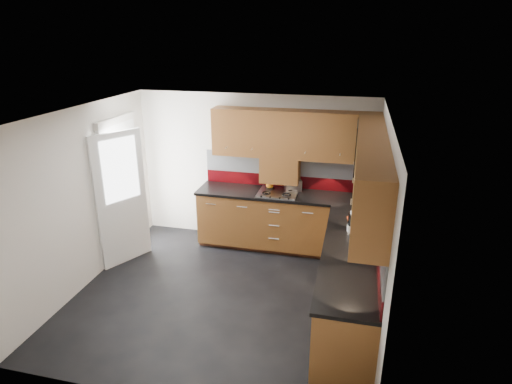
% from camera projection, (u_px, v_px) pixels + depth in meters
% --- Properties ---
extents(room, '(4.00, 3.80, 2.64)m').
position_uv_depth(room, '(219.00, 189.00, 5.15)').
color(room, black).
extents(base_cabinets, '(2.70, 3.20, 0.95)m').
position_uv_depth(base_cabinets, '(311.00, 249.00, 5.94)').
color(base_cabinets, brown).
rests_on(base_cabinets, room).
extents(countertop, '(2.72, 3.22, 0.04)m').
position_uv_depth(countertop, '(311.00, 218.00, 5.76)').
color(countertop, black).
rests_on(countertop, base_cabinets).
extents(backsplash, '(2.70, 3.20, 0.54)m').
position_uv_depth(backsplash, '(330.00, 194.00, 5.82)').
color(backsplash, '#68090F').
rests_on(backsplash, countertop).
extents(upper_cabinets, '(2.50, 3.20, 0.72)m').
position_uv_depth(upper_cabinets, '(329.00, 151.00, 5.47)').
color(upper_cabinets, brown).
rests_on(upper_cabinets, room).
extents(extractor_hood, '(0.60, 0.33, 0.40)m').
position_uv_depth(extractor_hood, '(280.00, 169.00, 6.62)').
color(extractor_hood, brown).
rests_on(extractor_hood, room).
extents(glass_cabinet, '(0.32, 0.80, 0.66)m').
position_uv_depth(glass_cabinet, '(367.00, 146.00, 5.62)').
color(glass_cabinet, black).
rests_on(glass_cabinet, room).
extents(back_door, '(0.42, 1.19, 2.04)m').
position_uv_depth(back_door, '(122.00, 192.00, 6.38)').
color(back_door, white).
rests_on(back_door, room).
extents(gas_hob, '(0.60, 0.53, 0.05)m').
position_uv_depth(gas_hob, '(278.00, 193.00, 6.58)').
color(gas_hob, silver).
rests_on(gas_hob, countertop).
extents(utensil_pot, '(0.11, 0.11, 0.41)m').
position_uv_depth(utensil_pot, '(270.00, 183.00, 6.75)').
color(utensil_pot, orange).
rests_on(utensil_pot, countertop).
extents(toaster, '(0.29, 0.24, 0.19)m').
position_uv_depth(toaster, '(293.00, 185.00, 6.67)').
color(toaster, silver).
rests_on(toaster, countertop).
extents(food_processor, '(0.16, 0.16, 0.27)m').
position_uv_depth(food_processor, '(354.00, 222.00, 5.28)').
color(food_processor, white).
rests_on(food_processor, countertop).
extents(paper_towel, '(0.16, 0.16, 0.25)m').
position_uv_depth(paper_towel, '(363.00, 225.00, 5.20)').
color(paper_towel, white).
rests_on(paper_towel, countertop).
extents(orange_cloth, '(0.16, 0.14, 0.02)m').
position_uv_depth(orange_cloth, '(353.00, 219.00, 5.65)').
color(orange_cloth, '#E94919').
rests_on(orange_cloth, countertop).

